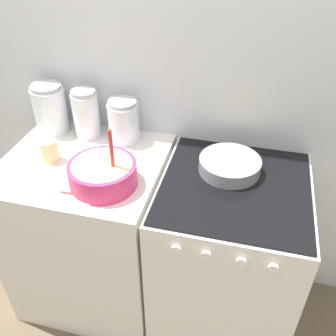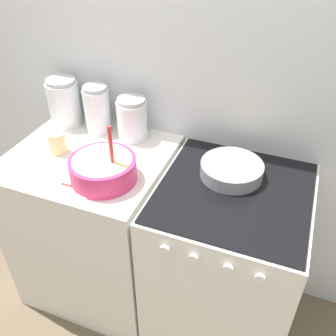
{
  "view_description": "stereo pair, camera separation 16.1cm",
  "coord_description": "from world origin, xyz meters",
  "px_view_note": "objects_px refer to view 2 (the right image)",
  "views": [
    {
      "loc": [
        0.37,
        -0.94,
        1.93
      ],
      "look_at": [
        0.05,
        0.32,
        0.98
      ],
      "focal_mm": 40.0,
      "sensor_mm": 36.0,
      "label": 1
    },
    {
      "loc": [
        0.52,
        -0.89,
        1.93
      ],
      "look_at": [
        0.05,
        0.32,
        0.98
      ],
      "focal_mm": 40.0,
      "sensor_mm": 36.0,
      "label": 2
    }
  ],
  "objects_px": {
    "tin_can": "(57,143)",
    "storage_jar_middle": "(97,112)",
    "storage_jar_left": "(65,105)",
    "mixing_bowl": "(103,168)",
    "baking_pan": "(232,169)",
    "storage_jar_right": "(132,121)",
    "stove": "(225,263)"
  },
  "relations": [
    {
      "from": "stove",
      "to": "storage_jar_right",
      "type": "relative_size",
      "value": 4.33
    },
    {
      "from": "tin_can",
      "to": "storage_jar_middle",
      "type": "bearing_deg",
      "value": 73.13
    },
    {
      "from": "mixing_bowl",
      "to": "storage_jar_middle",
      "type": "xyz_separation_m",
      "value": [
        -0.23,
        0.36,
        0.05
      ]
    },
    {
      "from": "stove",
      "to": "tin_can",
      "type": "distance_m",
      "value": 1.0
    },
    {
      "from": "mixing_bowl",
      "to": "tin_can",
      "type": "distance_m",
      "value": 0.33
    },
    {
      "from": "mixing_bowl",
      "to": "storage_jar_right",
      "type": "xyz_separation_m",
      "value": [
        -0.03,
        0.36,
        0.03
      ]
    },
    {
      "from": "storage_jar_middle",
      "to": "storage_jar_right",
      "type": "height_order",
      "value": "storage_jar_middle"
    },
    {
      "from": "stove",
      "to": "baking_pan",
      "type": "bearing_deg",
      "value": 112.48
    },
    {
      "from": "storage_jar_middle",
      "to": "tin_can",
      "type": "xyz_separation_m",
      "value": [
        -0.08,
        -0.26,
        -0.05
      ]
    },
    {
      "from": "mixing_bowl",
      "to": "storage_jar_middle",
      "type": "bearing_deg",
      "value": 122.41
    },
    {
      "from": "storage_jar_right",
      "to": "baking_pan",
      "type": "bearing_deg",
      "value": -14.18
    },
    {
      "from": "storage_jar_left",
      "to": "storage_jar_middle",
      "type": "bearing_deg",
      "value": 0.0
    },
    {
      "from": "stove",
      "to": "baking_pan",
      "type": "distance_m",
      "value": 0.51
    },
    {
      "from": "stove",
      "to": "baking_pan",
      "type": "xyz_separation_m",
      "value": [
        -0.04,
        0.09,
        0.5
      ]
    },
    {
      "from": "stove",
      "to": "storage_jar_right",
      "type": "height_order",
      "value": "storage_jar_right"
    },
    {
      "from": "storage_jar_left",
      "to": "stove",
      "type": "bearing_deg",
      "value": -13.36
    },
    {
      "from": "mixing_bowl",
      "to": "tin_can",
      "type": "relative_size",
      "value": 2.72
    },
    {
      "from": "storage_jar_left",
      "to": "storage_jar_middle",
      "type": "relative_size",
      "value": 1.03
    },
    {
      "from": "storage_jar_right",
      "to": "tin_can",
      "type": "distance_m",
      "value": 0.38
    },
    {
      "from": "stove",
      "to": "tin_can",
      "type": "bearing_deg",
      "value": -178.35
    },
    {
      "from": "storage_jar_left",
      "to": "tin_can",
      "type": "bearing_deg",
      "value": -65.1
    },
    {
      "from": "mixing_bowl",
      "to": "stove",
      "type": "bearing_deg",
      "value": 13.43
    },
    {
      "from": "mixing_bowl",
      "to": "storage_jar_left",
      "type": "distance_m",
      "value": 0.56
    },
    {
      "from": "baking_pan",
      "to": "storage_jar_left",
      "type": "xyz_separation_m",
      "value": [
        -0.94,
        0.14,
        0.07
      ]
    },
    {
      "from": "storage_jar_right",
      "to": "tin_can",
      "type": "relative_size",
      "value": 2.01
    },
    {
      "from": "storage_jar_left",
      "to": "tin_can",
      "type": "distance_m",
      "value": 0.29
    },
    {
      "from": "storage_jar_left",
      "to": "storage_jar_middle",
      "type": "xyz_separation_m",
      "value": [
        0.2,
        0.0,
        -0.0
      ]
    },
    {
      "from": "mixing_bowl",
      "to": "storage_jar_right",
      "type": "distance_m",
      "value": 0.37
    },
    {
      "from": "stove",
      "to": "storage_jar_left",
      "type": "height_order",
      "value": "storage_jar_left"
    },
    {
      "from": "stove",
      "to": "storage_jar_middle",
      "type": "xyz_separation_m",
      "value": [
        -0.78,
        0.23,
        0.57
      ]
    },
    {
      "from": "tin_can",
      "to": "storage_jar_right",
      "type": "bearing_deg",
      "value": 43.04
    },
    {
      "from": "stove",
      "to": "storage_jar_left",
      "type": "bearing_deg",
      "value": 166.64
    }
  ]
}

